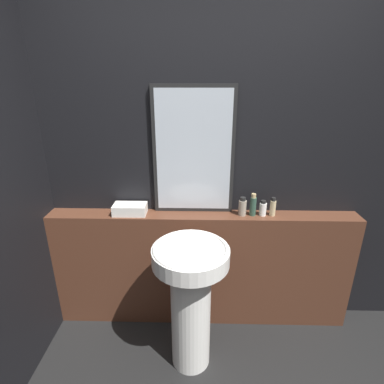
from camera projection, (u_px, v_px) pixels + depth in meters
wall_back at (203, 167)px, 2.15m from camera, size 8.00×0.06×2.50m
vanity_counter at (202, 268)px, 2.32m from camera, size 2.25×0.17×0.93m
pedestal_sink at (191, 295)px, 1.91m from camera, size 0.47×0.47×0.91m
mirror at (194, 152)px, 2.06m from camera, size 0.56×0.03×0.89m
towel_stack at (130, 209)px, 2.16m from camera, size 0.24×0.13×0.07m
shampoo_bottle at (242, 207)px, 2.13m from camera, size 0.06×0.06×0.14m
conditioner_bottle at (253, 205)px, 2.12m from camera, size 0.04×0.04×0.16m
lotion_bottle at (263, 209)px, 2.13m from camera, size 0.05×0.05×0.11m
body_wash_bottle at (273, 207)px, 2.12m from camera, size 0.04×0.04×0.14m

